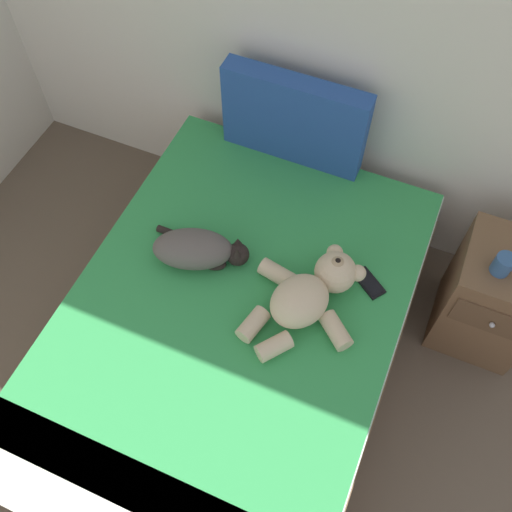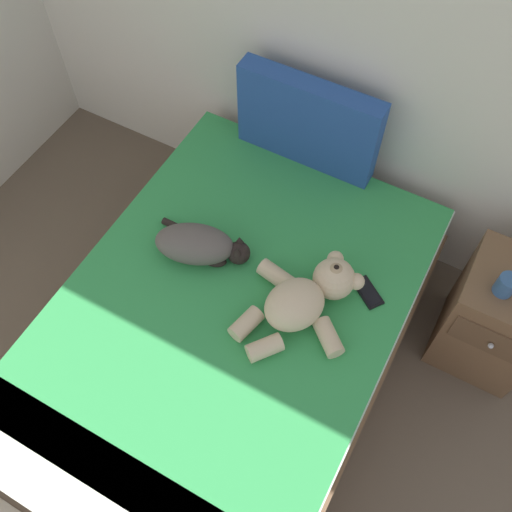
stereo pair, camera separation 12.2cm
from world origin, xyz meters
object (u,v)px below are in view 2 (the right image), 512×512
at_px(cat, 199,245).
at_px(teddy_bear, 306,298).
at_px(mug, 507,285).
at_px(cell_phone, 368,292).
at_px(nightstand, 495,318).
at_px(bed, 228,338).
at_px(patterned_cushion, 308,123).

height_order(cat, teddy_bear, teddy_bear).
distance_m(teddy_bear, mug, 0.80).
distance_m(cell_phone, mug, 0.54).
bearing_deg(mug, nightstand, 49.52).
bearing_deg(bed, nightstand, 32.50).
height_order(teddy_bear, mug, teddy_bear).
relative_size(bed, cat, 4.42).
relative_size(patterned_cushion, mug, 5.64).
height_order(teddy_bear, cell_phone, teddy_bear).
distance_m(teddy_bear, cell_phone, 0.29).
bearing_deg(bed, mug, 31.15).
xyz_separation_m(nightstand, mug, (-0.06, -0.07, 0.35)).
xyz_separation_m(cat, cell_phone, (0.71, 0.17, -0.07)).
height_order(cell_phone, mug, mug).
xyz_separation_m(patterned_cushion, nightstand, (1.10, -0.26, -0.46)).
bearing_deg(patterned_cushion, cell_phone, -44.43).
bearing_deg(patterned_cushion, mug, -17.39).
height_order(bed, teddy_bear, teddy_bear).
relative_size(teddy_bear, nightstand, 0.94).
bearing_deg(cat, nightstand, 20.42).
xyz_separation_m(cell_phone, mug, (0.48, 0.23, 0.11)).
distance_m(patterned_cushion, cell_phone, 0.82).
distance_m(patterned_cushion, nightstand, 1.22).
height_order(nightstand, mug, mug).
relative_size(bed, mug, 16.29).
height_order(patterned_cushion, nightstand, patterned_cushion).
relative_size(cat, cell_phone, 2.73).
xyz_separation_m(patterned_cushion, teddy_bear, (0.36, -0.74, -0.14)).
bearing_deg(cell_phone, mug, 25.31).
relative_size(bed, cell_phone, 12.05).
distance_m(cat, teddy_bear, 0.51).
relative_size(patterned_cushion, cat, 1.53).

